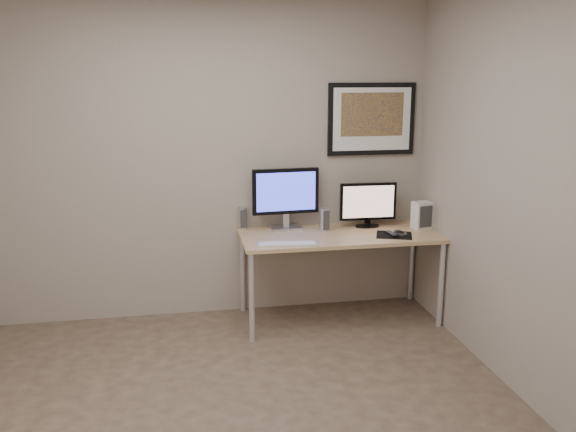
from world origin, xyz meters
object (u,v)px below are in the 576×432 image
framed_art (372,119)px  speaker_right (324,219)px  monitor_tv (368,204)px  speaker_left (242,218)px  monitor_large (286,196)px  fan_unit (422,215)px  desk (339,241)px  keyboard (287,244)px

framed_art → speaker_right: (-0.45, -0.21, -0.80)m
monitor_tv → speaker_left: monitor_tv is taller
monitor_large → speaker_right: size_ratio=2.95×
fan_unit → speaker_left: bearing=156.8°
monitor_tv → desk: bearing=-147.7°
speaker_left → fan_unit: fan_unit is taller
speaker_left → keyboard: bearing=-74.5°
framed_art → speaker_left: framed_art is taller
monitor_large → speaker_right: 0.37m
framed_art → keyboard: bearing=-144.9°
framed_art → monitor_large: (-0.75, -0.10, -0.61)m
keyboard → fan_unit: fan_unit is taller
framed_art → monitor_tv: framed_art is taller
keyboard → fan_unit: 1.23m
monitor_tv → fan_unit: monitor_tv is taller
monitor_large → keyboard: 0.56m
monitor_tv → monitor_large: bearing=176.3°
monitor_large → fan_unit: 1.15m
monitor_large → speaker_right: (0.30, -0.12, -0.19)m
framed_art → speaker_left: 1.36m
speaker_left → framed_art: bearing=-9.7°
monitor_large → monitor_tv: 0.70m
desk → speaker_right: size_ratio=8.47×
desk → monitor_large: monitor_large is taller
monitor_tv → fan_unit: size_ratio=2.10×
speaker_left → fan_unit: bearing=-21.6°
framed_art → fan_unit: (0.37, -0.30, -0.78)m
keyboard → framed_art: bearing=41.5°
speaker_right → keyboard: size_ratio=0.41×
monitor_large → fan_unit: size_ratio=2.44×
desk → speaker_right: (-0.10, 0.12, 0.16)m
framed_art → fan_unit: framed_art is taller
speaker_left → speaker_right: (0.65, -0.19, 0.00)m
fan_unit → desk: bearing=170.0°
speaker_left → keyboard: 0.62m
fan_unit → monitor_large: bearing=156.9°
desk → framed_art: (0.35, 0.33, 0.96)m
monitor_tv → speaker_left: (-1.04, 0.13, -0.11)m
framed_art → speaker_left: bearing=-178.6°
desk → fan_unit: fan_unit is taller
desk → monitor_large: 0.58m
desk → framed_art: framed_art is taller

